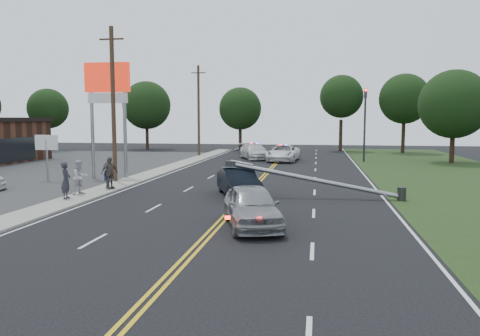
% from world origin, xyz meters
% --- Properties ---
extents(ground, '(120.00, 120.00, 0.00)m').
position_xyz_m(ground, '(0.00, 0.00, 0.00)').
color(ground, black).
rests_on(ground, ground).
extents(sidewalk, '(1.80, 70.00, 0.12)m').
position_xyz_m(sidewalk, '(-8.40, 10.00, 0.06)').
color(sidewalk, gray).
rests_on(sidewalk, ground).
extents(centerline_yellow, '(0.36, 80.00, 0.00)m').
position_xyz_m(centerline_yellow, '(0.00, 10.00, 0.01)').
color(centerline_yellow, gold).
rests_on(centerline_yellow, ground).
extents(pylon_sign, '(3.20, 0.35, 8.00)m').
position_xyz_m(pylon_sign, '(-10.50, 14.00, 6.00)').
color(pylon_sign, gray).
rests_on(pylon_sign, ground).
extents(small_sign, '(1.60, 0.14, 3.10)m').
position_xyz_m(small_sign, '(-14.00, 12.00, 2.33)').
color(small_sign, gray).
rests_on(small_sign, ground).
extents(traffic_signal, '(0.28, 0.41, 7.05)m').
position_xyz_m(traffic_signal, '(8.30, 30.00, 4.21)').
color(traffic_signal, '#2D2D30').
rests_on(traffic_signal, ground).
extents(fallen_streetlight, '(9.36, 0.44, 1.91)m').
position_xyz_m(fallen_streetlight, '(4.19, 8.00, 0.92)').
color(fallen_streetlight, '#2D2D30').
rests_on(fallen_streetlight, ground).
extents(utility_pole_mid, '(1.60, 0.28, 10.00)m').
position_xyz_m(utility_pole_mid, '(-9.20, 12.00, 5.08)').
color(utility_pole_mid, '#382619').
rests_on(utility_pole_mid, ground).
extents(utility_pole_far, '(1.60, 0.28, 10.00)m').
position_xyz_m(utility_pole_far, '(-9.20, 34.00, 5.08)').
color(utility_pole_far, '#382619').
rests_on(utility_pole_far, ground).
extents(tree_4, '(5.15, 5.15, 8.07)m').
position_xyz_m(tree_4, '(-30.65, 39.44, 5.48)').
color(tree_4, black).
rests_on(tree_4, ground).
extents(tree_5, '(6.53, 6.53, 9.28)m').
position_xyz_m(tree_5, '(-19.27, 44.74, 6.01)').
color(tree_5, black).
rests_on(tree_5, ground).
extents(tree_6, '(5.64, 5.64, 8.35)m').
position_xyz_m(tree_6, '(-6.39, 45.31, 5.52)').
color(tree_6, black).
rests_on(tree_6, ground).
extents(tree_7, '(5.49, 5.49, 9.76)m').
position_xyz_m(tree_7, '(6.78, 45.09, 6.99)').
color(tree_7, black).
rests_on(tree_7, ground).
extents(tree_8, '(6.07, 6.07, 9.62)m').
position_xyz_m(tree_8, '(14.16, 43.00, 6.57)').
color(tree_8, black).
rests_on(tree_8, ground).
extents(tree_9, '(6.42, 6.42, 8.75)m').
position_xyz_m(tree_9, '(16.37, 30.08, 5.53)').
color(tree_9, black).
rests_on(tree_9, ground).
extents(crashed_sedan, '(3.25, 4.90, 1.53)m').
position_xyz_m(crashed_sedan, '(-0.37, 8.15, 0.76)').
color(crashed_sedan, black).
rests_on(crashed_sedan, ground).
extents(waiting_sedan, '(3.20, 5.09, 1.62)m').
position_xyz_m(waiting_sedan, '(1.35, 1.02, 0.81)').
color(waiting_sedan, gray).
rests_on(waiting_sedan, ground).
extents(emergency_a, '(3.26, 6.09, 1.63)m').
position_xyz_m(emergency_a, '(0.52, 29.44, 0.81)').
color(emergency_a, white).
rests_on(emergency_a, ground).
extents(emergency_b, '(4.25, 5.96, 1.60)m').
position_xyz_m(emergency_b, '(-2.63, 31.34, 0.80)').
color(emergency_b, silver).
rests_on(emergency_b, ground).
extents(bystander_a, '(0.58, 0.77, 1.89)m').
position_xyz_m(bystander_a, '(-8.73, 5.13, 1.06)').
color(bystander_a, '#292A32').
rests_on(bystander_a, sidewalk).
extents(bystander_b, '(1.03, 1.12, 1.85)m').
position_xyz_m(bystander_b, '(-8.76, 6.60, 1.05)').
color(bystander_b, '#BCBBC1').
rests_on(bystander_b, sidewalk).
extents(bystander_c, '(0.67, 1.05, 1.55)m').
position_xyz_m(bystander_c, '(-8.20, 8.90, 0.90)').
color(bystander_c, '#161D39').
rests_on(bystander_c, sidewalk).
extents(bystander_d, '(0.95, 1.18, 1.87)m').
position_xyz_m(bystander_d, '(-8.04, 8.69, 1.05)').
color(bystander_d, '#584D46').
rests_on(bystander_d, sidewalk).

